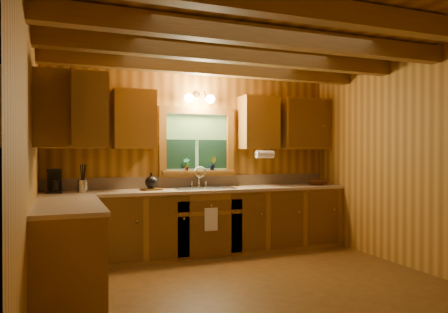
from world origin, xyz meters
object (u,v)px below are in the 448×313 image
object	(u,v)px
sink	(203,192)
cutting_board	(151,189)
wicker_basket	(317,182)
coffee_maker	(55,181)

from	to	relation	value
sink	cutting_board	distance (m)	0.73
cutting_board	wicker_basket	world-z (taller)	wicker_basket
wicker_basket	sink	bearing A→B (deg)	177.74
cutting_board	wicker_basket	bearing A→B (deg)	-14.54
coffee_maker	cutting_board	bearing A→B (deg)	-2.13
sink	cutting_board	world-z (taller)	sink
cutting_board	wicker_basket	xyz separation A→B (m)	(2.54, -0.05, 0.03)
sink	coffee_maker	size ratio (longest dim) A/B	2.77
coffee_maker	cutting_board	distance (m)	1.20
coffee_maker	cutting_board	xyz separation A→B (m)	(1.19, -0.09, -0.13)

